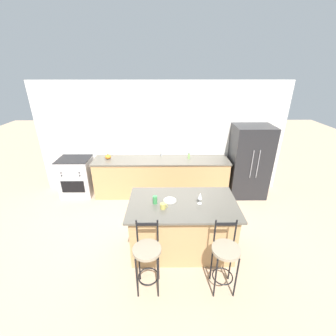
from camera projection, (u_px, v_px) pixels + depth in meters
ground_plane at (161, 201)px, 5.43m from camera, size 18.00×18.00×0.00m
wall_back at (161, 138)px, 5.53m from camera, size 6.00×0.07×2.70m
back_counter at (161, 176)px, 5.59m from camera, size 3.26×0.70×0.93m
sink_faucet at (161, 151)px, 5.53m from camera, size 0.02×0.13×0.22m
kitchen_island at (182, 226)px, 3.86m from camera, size 1.79×1.05×0.93m
refrigerator at (249, 162)px, 5.41m from camera, size 0.88×0.73×1.76m
oven_range at (77, 176)px, 5.58m from camera, size 0.75×0.64×0.95m
bar_stool_near at (147, 256)px, 3.07m from camera, size 0.39×0.39×1.10m
bar_stool_far at (225, 256)px, 3.07m from camera, size 0.39×0.39×1.10m
dinner_plate at (170, 200)px, 3.73m from camera, size 0.21×0.21×0.02m
wine_glass at (200, 196)px, 3.60m from camera, size 0.07×0.07×0.20m
coffee_mug at (163, 206)px, 3.51m from camera, size 0.12×0.09×0.09m
tumbler_cup at (155, 200)px, 3.64m from camera, size 0.07×0.07×0.14m
pumpkin_decoration at (108, 157)px, 5.40m from camera, size 0.14×0.14×0.13m
soap_bottle at (189, 156)px, 5.40m from camera, size 0.05×0.05×0.16m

